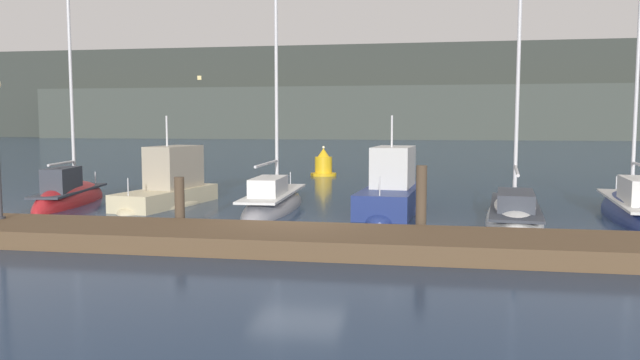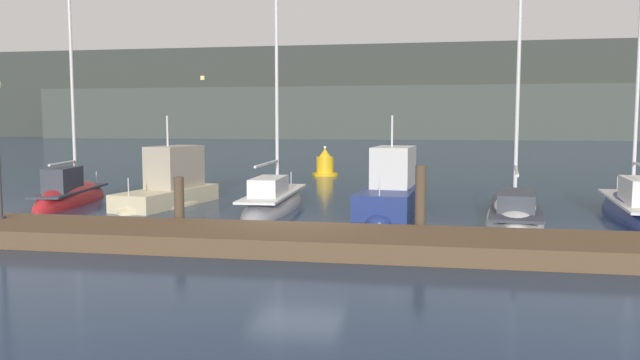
% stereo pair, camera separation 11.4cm
% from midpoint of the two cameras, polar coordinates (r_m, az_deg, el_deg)
% --- Properties ---
extents(ground_plane, '(400.00, 400.00, 0.00)m').
position_cam_midpoint_polar(ground_plane, '(17.33, -2.23, -5.03)').
color(ground_plane, '#192D4C').
extents(dock, '(27.12, 2.80, 0.45)m').
position_cam_midpoint_polar(dock, '(15.52, -3.68, -5.41)').
color(dock, brown).
rests_on(dock, ground).
extents(mooring_pile_1, '(0.28, 0.28, 1.57)m').
position_cam_midpoint_polar(mooring_pile_1, '(18.03, -12.89, -2.22)').
color(mooring_pile_1, '#4C3D2D').
rests_on(mooring_pile_1, ground).
extents(mooring_pile_2, '(0.28, 0.28, 1.98)m').
position_cam_midpoint_polar(mooring_pile_2, '(16.61, 9.04, -2.09)').
color(mooring_pile_2, '#4C3D2D').
rests_on(mooring_pile_2, ground).
extents(sailboat_berth_1, '(2.43, 6.18, 8.71)m').
position_cam_midpoint_polar(sailboat_berth_1, '(25.61, -22.03, -1.75)').
color(sailboat_berth_1, red).
rests_on(sailboat_berth_1, ground).
extents(motorboat_berth_2, '(2.66, 5.60, 3.83)m').
position_cam_midpoint_polar(motorboat_berth_2, '(24.03, -13.81, -1.24)').
color(motorboat_berth_2, beige).
rests_on(motorboat_berth_2, ground).
extents(sailboat_berth_3, '(1.87, 7.18, 11.34)m').
position_cam_midpoint_polar(sailboat_berth_3, '(22.43, -4.42, -2.28)').
color(sailboat_berth_3, gray).
rests_on(sailboat_berth_3, ground).
extents(motorboat_berth_4, '(2.39, 5.84, 3.94)m').
position_cam_midpoint_polar(motorboat_berth_4, '(21.96, 6.37, -1.79)').
color(motorboat_berth_4, navy).
rests_on(motorboat_berth_4, ground).
extents(sailboat_berth_5, '(2.59, 7.97, 10.23)m').
position_cam_midpoint_polar(sailboat_berth_5, '(20.47, 17.19, -3.41)').
color(sailboat_berth_5, white).
rests_on(sailboat_berth_5, ground).
extents(sailboat_berth_6, '(2.52, 7.78, 9.58)m').
position_cam_midpoint_polar(sailboat_berth_6, '(22.64, 26.73, -2.85)').
color(sailboat_berth_6, navy).
rests_on(sailboat_berth_6, ground).
extents(channel_buoy, '(1.50, 1.50, 1.73)m').
position_cam_midpoint_polar(channel_buoy, '(36.13, 0.23, 1.37)').
color(channel_buoy, gold).
rests_on(channel_buoy, ground).
extents(hillside_backdrop, '(240.00, 23.00, 17.51)m').
position_cam_midpoint_polar(hillside_backdrop, '(122.98, 8.44, 7.58)').
color(hillside_backdrop, '#333833').
rests_on(hillside_backdrop, ground).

